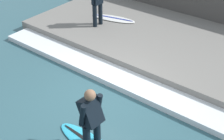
# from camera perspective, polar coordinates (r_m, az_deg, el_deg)

# --- Properties ---
(ground_plane) EXTENTS (28.00, 28.00, 0.00)m
(ground_plane) POSITION_cam_1_polar(r_m,az_deg,el_deg) (8.46, -2.01, -5.39)
(ground_plane) COLOR #335B66
(concrete_ledge) EXTENTS (4.40, 10.09, 0.36)m
(concrete_ledge) POSITION_cam_1_polar(r_m,az_deg,el_deg) (10.94, 10.20, 4.95)
(concrete_ledge) COLOR slate
(concrete_ledge) RESTS_ON ground_plane
(back_wall) EXTENTS (0.50, 10.60, 1.52)m
(back_wall) POSITION_cam_1_polar(r_m,az_deg,el_deg) (12.74, 15.91, 11.30)
(back_wall) COLOR #474442
(back_wall) RESTS_ON ground_plane
(wave_foam_crest) EXTENTS (0.86, 9.59, 0.17)m
(wave_foam_crest) POSITION_cam_1_polar(r_m,az_deg,el_deg) (9.05, 2.02, -1.81)
(wave_foam_crest) COLOR silver
(wave_foam_crest) RESTS_ON ground_plane
(surfer_riding) EXTENTS (0.58, 0.49, 1.52)m
(surfer_riding) POSITION_cam_1_polar(r_m,az_deg,el_deg) (6.60, -3.85, -8.44)
(surfer_riding) COLOR black
(surfer_riding) RESTS_ON surfboard_riding
(surfer_waiting_near) EXTENTS (0.55, 0.26, 1.62)m
(surfer_waiting_near) POSITION_cam_1_polar(r_m,az_deg,el_deg) (11.25, -2.71, 12.40)
(surfer_waiting_near) COLOR black
(surfer_waiting_near) RESTS_ON concrete_ledge
(surfboard_waiting_near) EXTENTS (0.91, 1.81, 0.07)m
(surfboard_waiting_near) POSITION_cam_1_polar(r_m,az_deg,el_deg) (12.06, 0.26, 9.41)
(surfboard_waiting_near) COLOR white
(surfboard_waiting_near) RESTS_ON concrete_ledge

